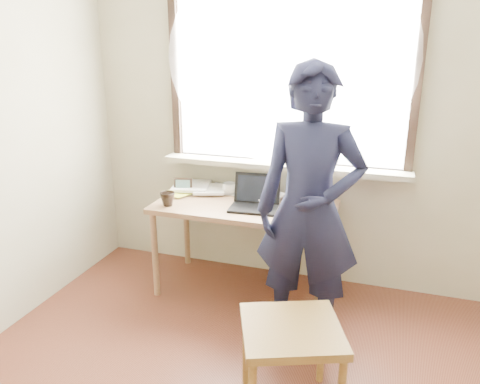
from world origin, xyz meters
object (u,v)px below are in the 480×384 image
(desk, at_px, (245,214))
(mug_white, at_px, (229,188))
(work_chair, at_px, (291,340))
(laptop, at_px, (255,200))
(mug_dark, at_px, (168,199))
(person, at_px, (309,211))

(desk, distance_m, mug_white, 0.29)
(desk, relative_size, mug_white, 11.62)
(desk, height_order, mug_white, mug_white)
(mug_white, distance_m, work_chair, 1.53)
(desk, relative_size, work_chair, 2.09)
(mug_white, bearing_deg, work_chair, -58.79)
(laptop, height_order, mug_white, laptop)
(mug_dark, relative_size, work_chair, 0.17)
(work_chair, height_order, person, person)
(mug_dark, distance_m, person, 1.10)
(desk, distance_m, person, 0.75)
(laptop, distance_m, person, 0.63)
(mug_white, xyz_separation_m, work_chair, (0.77, -1.28, -0.32))
(desk, distance_m, mug_dark, 0.57)
(laptop, distance_m, mug_dark, 0.63)
(mug_dark, bearing_deg, mug_white, 49.50)
(laptop, bearing_deg, desk, 159.75)
(mug_dark, bearing_deg, desk, 20.70)
(laptop, bearing_deg, work_chair, -64.64)
(work_chair, bearing_deg, mug_white, 121.21)
(desk, relative_size, person, 0.75)
(work_chair, bearing_deg, mug_dark, 141.09)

